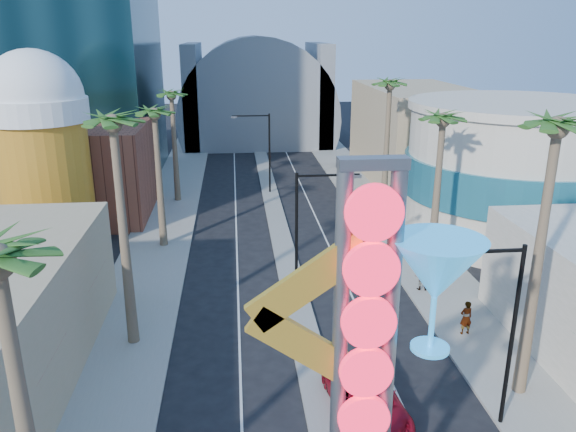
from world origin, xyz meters
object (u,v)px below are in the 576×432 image
at_px(pedestrian_b, 421,277).
at_px(neon_sign, 393,341).
at_px(red_pickup, 366,398).
at_px(pedestrian_a, 466,318).

bearing_deg(pedestrian_b, neon_sign, 79.09).
distance_m(neon_sign, pedestrian_b, 19.99).
xyz_separation_m(red_pickup, pedestrian_b, (6.16, 11.42, 0.15)).
relative_size(neon_sign, red_pickup, 2.09).
xyz_separation_m(neon_sign, pedestrian_a, (7.70, 12.07, -6.21)).
height_order(red_pickup, pedestrian_b, pedestrian_b).
bearing_deg(neon_sign, pedestrian_b, 68.04).
bearing_deg(red_pickup, pedestrian_b, 58.54).
relative_size(neon_sign, pedestrian_a, 6.60).
bearing_deg(pedestrian_a, pedestrian_b, -91.67).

